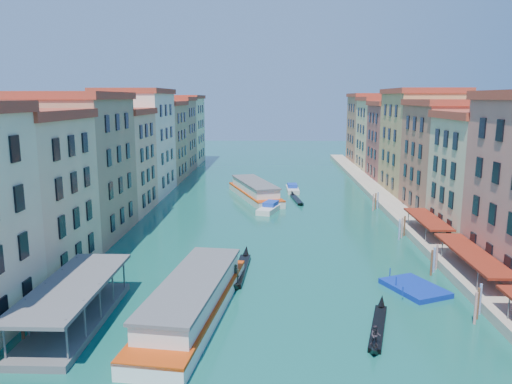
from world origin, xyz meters
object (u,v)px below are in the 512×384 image
vaporetto_far (255,190)px  blue_dock (415,288)px  vaporetto_near (193,299)px  gondola_right (378,326)px  vaporetto_stop (74,308)px  gondola_fore (241,269)px

vaporetto_far → blue_dock: bearing=-87.4°
vaporetto_near → gondola_right: size_ratio=2.13×
vaporetto_stop → gondola_right: 25.93m
vaporetto_far → gondola_right: 57.59m
vaporetto_far → blue_dock: size_ratio=2.99×
vaporetto_far → gondola_fore: size_ratio=1.71×
vaporetto_stop → vaporetto_far: size_ratio=0.73×
vaporetto_near → blue_dock: size_ratio=3.08×
blue_dock → vaporetto_stop: bearing=170.4°
vaporetto_near → vaporetto_stop: bearing=-160.9°
vaporetto_far → gondola_fore: bearing=-108.3°
vaporetto_near → gondola_fore: (3.55, 11.13, -1.08)m
blue_dock → vaporetto_far: bearing=86.0°
vaporetto_stop → gondola_right: bearing=-1.3°
vaporetto_far → blue_dock: 50.41m
gondola_fore → gondola_right: size_ratio=1.21×
vaporetto_near → vaporetto_far: size_ratio=1.03×
vaporetto_stop → vaporetto_far: 57.33m
vaporetto_near → blue_dock: vaporetto_near is taller
vaporetto_stop → gondola_fore: 18.98m
vaporetto_far → gondola_right: size_ratio=2.07×
blue_dock → gondola_fore: bearing=140.5°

